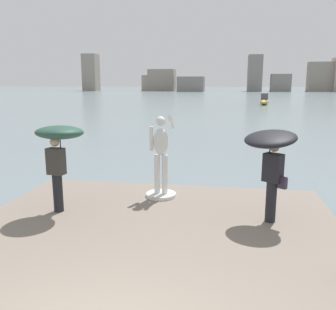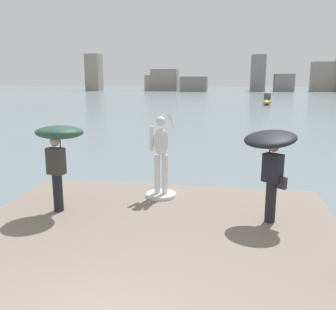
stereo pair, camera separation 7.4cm
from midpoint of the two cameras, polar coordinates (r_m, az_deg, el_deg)
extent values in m
plane|color=slate|center=(43.01, 7.84, 7.17)|extent=(400.00, 400.00, 0.00)
cube|color=slate|center=(5.92, -5.97, -20.29)|extent=(7.71, 9.92, 0.40)
cylinder|color=silver|center=(9.29, -0.89, -6.40)|extent=(0.78, 0.78, 0.09)
cylinder|color=silver|center=(9.15, -1.51, -3.08)|extent=(0.15, 0.15, 1.02)
cylinder|color=silver|center=(9.11, -0.28, -3.13)|extent=(0.15, 0.15, 1.02)
ellipsoid|color=silver|center=(8.95, -0.91, 2.15)|extent=(0.38, 0.26, 0.68)
sphere|color=silver|center=(8.88, -0.92, 5.47)|extent=(0.24, 0.24, 0.24)
cylinder|color=silver|center=(8.99, -2.42, 2.64)|extent=(0.10, 0.10, 0.62)
cylinder|color=silver|center=(9.11, 0.75, 5.34)|extent=(0.10, 0.59, 0.40)
cylinder|color=black|center=(8.53, -17.04, -5.79)|extent=(0.22, 0.22, 0.88)
cube|color=#38332D|center=(8.35, -17.34, -0.94)|extent=(0.42, 0.31, 0.60)
sphere|color=tan|center=(8.27, -17.53, 2.07)|extent=(0.21, 0.21, 0.21)
cylinder|color=#262626|center=(8.24, -16.65, 1.19)|extent=(0.02, 0.02, 0.53)
ellipsoid|color=#234738|center=(8.19, -16.79, 3.53)|extent=(1.24, 1.25, 0.35)
cylinder|color=black|center=(7.86, 16.43, -7.26)|extent=(0.22, 0.22, 0.88)
cube|color=black|center=(7.66, 16.75, -2.01)|extent=(0.45, 0.42, 0.60)
sphere|color=#A87A5B|center=(7.57, 16.95, 1.26)|extent=(0.21, 0.21, 0.21)
cylinder|color=#262626|center=(7.69, 16.25, 0.29)|extent=(0.02, 0.02, 0.48)
ellipsoid|color=black|center=(7.64, 16.38, 2.52)|extent=(1.52, 1.52, 0.43)
cube|color=#332838|center=(7.64, 18.13, -4.30)|extent=(0.20, 0.19, 0.24)
ellipsoid|color=#B2993D|center=(54.27, 15.67, 8.20)|extent=(1.89, 3.60, 0.82)
cube|color=#4C4C51|center=(54.49, 15.75, 9.06)|extent=(1.16, 1.43, 0.90)
cube|color=gray|center=(136.82, -11.80, 12.85)|extent=(5.10, 5.42, 13.21)
cube|color=gray|center=(134.74, -2.45, 11.49)|extent=(4.53, 7.89, 5.65)
cube|color=gray|center=(132.78, -0.49, 11.94)|extent=(9.52, 6.93, 7.72)
cube|color=gray|center=(126.06, 4.22, 11.31)|extent=(9.13, 7.99, 5.03)
cube|color=gray|center=(130.86, 14.27, 12.62)|extent=(4.72, 7.24, 12.40)
cube|color=gray|center=(130.56, 18.14, 10.99)|extent=(6.60, 4.50, 5.93)
cube|color=gray|center=(135.03, 23.80, 11.44)|extent=(8.37, 4.17, 9.93)
camera|label=1|loc=(0.04, -89.76, 0.05)|focal=37.90mm
camera|label=2|loc=(0.04, 90.24, -0.05)|focal=37.90mm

